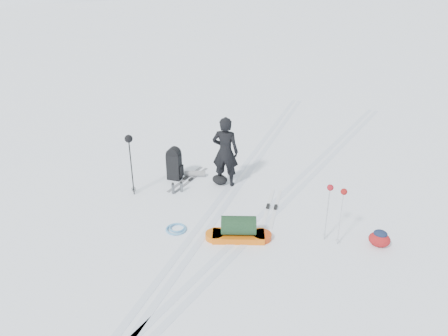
{
  "coord_description": "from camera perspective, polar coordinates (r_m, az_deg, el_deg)",
  "views": [
    {
      "loc": [
        3.68,
        -7.88,
        5.21
      ],
      "look_at": [
        0.06,
        0.2,
        0.95
      ],
      "focal_mm": 35.0,
      "sensor_mm": 36.0,
      "label": 1
    }
  ],
  "objects": [
    {
      "name": "skier",
      "position": [
        10.77,
        0.17,
        2.13
      ],
      "size": [
        0.73,
        0.55,
        1.81
      ],
      "primitive_type": "imported",
      "rotation": [
        0.0,
        0.0,
        3.33
      ],
      "color": "black",
      "rests_on": "ground"
    },
    {
      "name": "expedition_rucksack",
      "position": [
        11.33,
        -6.19,
        0.47
      ],
      "size": [
        0.88,
        0.66,
        0.88
      ],
      "rotation": [
        0.0,
        0.0,
        0.11
      ],
      "color": "black",
      "rests_on": "ground"
    },
    {
      "name": "ski_poles_black",
      "position": [
        10.42,
        -12.26,
        2.81
      ],
      "size": [
        0.19,
        0.19,
        1.54
      ],
      "rotation": [
        0.0,
        0.0,
        0.08
      ],
      "color": "black",
      "rests_on": "ground"
    },
    {
      "name": "stuff_sack",
      "position": [
        11.12,
        -0.54,
        -1.52
      ],
      "size": [
        0.41,
        0.31,
        0.25
      ],
      "rotation": [
        0.0,
        0.0,
        -0.02
      ],
      "color": "black",
      "rests_on": "ground"
    },
    {
      "name": "ski_poles_silver",
      "position": [
        8.72,
        14.45,
        -3.58
      ],
      "size": [
        0.4,
        0.19,
        1.27
      ],
      "rotation": [
        0.0,
        0.0,
        -0.05
      ],
      "color": "#AEB1B5",
      "rests_on": "ground"
    },
    {
      "name": "thermos_pair",
      "position": [
        10.77,
        -6.15,
        -2.58
      ],
      "size": [
        0.22,
        0.25,
        0.29
      ],
      "rotation": [
        0.0,
        0.0,
        0.1
      ],
      "color": "#505357",
      "rests_on": "ground"
    },
    {
      "name": "pulk_sled",
      "position": [
        8.99,
        1.91,
        -8.18
      ],
      "size": [
        1.41,
        0.88,
        0.52
      ],
      "rotation": [
        0.0,
        0.0,
        0.4
      ],
      "color": "#DF600D",
      "rests_on": "ground"
    },
    {
      "name": "small_daypack",
      "position": [
        9.33,
        19.66,
        -8.66
      ],
      "size": [
        0.51,
        0.44,
        0.37
      ],
      "rotation": [
        0.0,
        0.0,
        -0.33
      ],
      "color": "maroon",
      "rests_on": "ground"
    },
    {
      "name": "ground",
      "position": [
        10.13,
        -0.77,
        -5.24
      ],
      "size": [
        200.0,
        200.0,
        0.0
      ],
      "primitive_type": "plane",
      "color": "white",
      "rests_on": "ground"
    },
    {
      "name": "ski_tracks",
      "position": [
        10.63,
        4.22,
        -3.69
      ],
      "size": [
        3.38,
        17.97,
        0.01
      ],
      "color": "silver",
      "rests_on": "ground"
    },
    {
      "name": "touring_skis_grey",
      "position": [
        11.41,
        -4.7,
        -1.49
      ],
      "size": [
        0.34,
        1.63,
        0.06
      ],
      "rotation": [
        0.0,
        0.0,
        1.51
      ],
      "color": "gray",
      "rests_on": "ground"
    },
    {
      "name": "rope_coil",
      "position": [
        9.42,
        -6.23,
        -7.87
      ],
      "size": [
        0.59,
        0.59,
        0.05
      ],
      "rotation": [
        0.0,
        0.0,
        0.43
      ],
      "color": "#5093C3",
      "rests_on": "ground"
    },
    {
      "name": "touring_skis_white",
      "position": [
        10.18,
        6.25,
        -5.16
      ],
      "size": [
        0.57,
        1.79,
        0.06
      ],
      "rotation": [
        0.0,
        0.0,
        -1.39
      ],
      "color": "white",
      "rests_on": "ground"
    }
  ]
}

